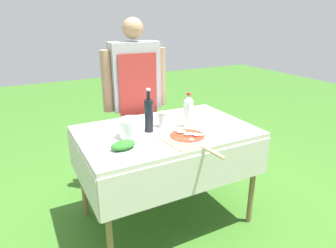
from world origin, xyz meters
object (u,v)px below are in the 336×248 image
(person_cook, at_px, (135,93))
(pizza_on_peel, at_px, (188,138))
(prep_table, at_px, (166,140))
(plate_stack, at_px, (222,127))
(herb_container, at_px, (123,146))
(water_bottle, at_px, (188,111))
(mixing_tub, at_px, (131,128))
(oil_bottle, at_px, (149,115))
(sauce_jar, at_px, (164,120))

(person_cook, bearing_deg, pizza_on_peel, 94.98)
(prep_table, height_order, plate_stack, plate_stack)
(plate_stack, bearing_deg, herb_container, -179.20)
(person_cook, bearing_deg, water_bottle, 107.92)
(mixing_tub, distance_m, plate_stack, 0.67)
(herb_container, distance_m, plate_stack, 0.77)
(person_cook, distance_m, water_bottle, 0.65)
(prep_table, xyz_separation_m, person_cook, (0.01, 0.61, 0.23))
(water_bottle, bearing_deg, prep_table, 175.31)
(water_bottle, height_order, mixing_tub, water_bottle)
(herb_container, distance_m, mixing_tub, 0.21)
(plate_stack, bearing_deg, oil_bottle, 158.48)
(water_bottle, relative_size, sauce_jar, 2.33)
(person_cook, xyz_separation_m, pizza_on_peel, (0.04, -0.85, -0.13))
(plate_stack, xyz_separation_m, sauce_jar, (-0.36, 0.24, 0.04))
(sauce_jar, bearing_deg, pizza_on_peel, -84.33)
(person_cook, bearing_deg, plate_stack, 117.77)
(mixing_tub, bearing_deg, prep_table, 2.81)
(mixing_tub, distance_m, sauce_jar, 0.30)
(person_cook, bearing_deg, oil_bottle, 79.69)
(plate_stack, bearing_deg, pizza_on_peel, -168.76)
(person_cook, xyz_separation_m, plate_stack, (0.37, -0.78, -0.13))
(herb_container, relative_size, sauce_jar, 1.93)
(herb_container, height_order, plate_stack, herb_container)
(prep_table, relative_size, herb_container, 5.91)
(person_cook, distance_m, sauce_jar, 0.55)
(pizza_on_peel, xyz_separation_m, mixing_tub, (-0.32, 0.23, 0.05))
(pizza_on_peel, relative_size, water_bottle, 2.06)
(prep_table, height_order, mixing_tub, mixing_tub)
(water_bottle, distance_m, herb_container, 0.61)
(person_cook, xyz_separation_m, water_bottle, (0.17, -0.62, -0.02))
(oil_bottle, bearing_deg, person_cook, 77.20)
(prep_table, relative_size, person_cook, 0.82)
(pizza_on_peel, bearing_deg, plate_stack, 5.72)
(mixing_tub, relative_size, sauce_jar, 1.54)
(oil_bottle, height_order, herb_container, oil_bottle)
(pizza_on_peel, relative_size, plate_stack, 2.07)
(mixing_tub, bearing_deg, sauce_jar, 15.17)
(mixing_tub, bearing_deg, oil_bottle, 14.14)
(oil_bottle, xyz_separation_m, sauce_jar, (0.14, 0.04, -0.08))
(prep_table, distance_m, oil_bottle, 0.25)
(oil_bottle, height_order, sauce_jar, oil_bottle)
(mixing_tub, bearing_deg, herb_container, -125.62)
(prep_table, bearing_deg, mixing_tub, -177.19)
(prep_table, bearing_deg, oil_bottle, 168.89)
(herb_container, bearing_deg, mixing_tub, 54.38)
(sauce_jar, bearing_deg, water_bottle, -25.73)
(sauce_jar, bearing_deg, person_cook, 90.69)
(person_cook, height_order, plate_stack, person_cook)
(pizza_on_peel, xyz_separation_m, plate_stack, (0.33, 0.07, -0.00))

